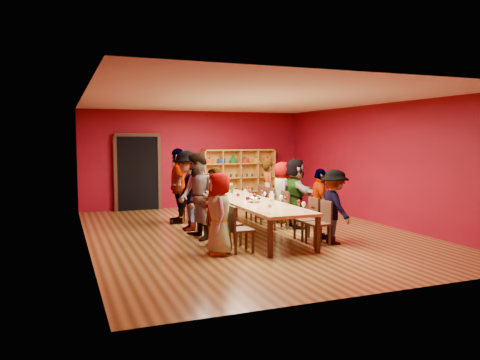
# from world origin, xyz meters

# --- Properties ---
(room_shell) EXTENTS (7.10, 9.10, 3.04)m
(room_shell) POSITION_xyz_m (0.00, 0.00, 1.50)
(room_shell) COLOR #513215
(room_shell) RESTS_ON ground
(tasting_table) EXTENTS (1.10, 4.50, 0.75)m
(tasting_table) POSITION_xyz_m (0.00, 0.00, 0.70)
(tasting_table) COLOR tan
(tasting_table) RESTS_ON ground
(doorway) EXTENTS (1.40, 0.17, 2.30)m
(doorway) POSITION_xyz_m (-1.80, 4.43, 1.12)
(doorway) COLOR black
(doorway) RESTS_ON ground
(shelving_unit) EXTENTS (2.40, 0.40, 1.80)m
(shelving_unit) POSITION_xyz_m (1.40, 4.32, 0.98)
(shelving_unit) COLOR #C8862D
(shelving_unit) RESTS_ON ground
(chair_person_left_0) EXTENTS (0.42, 0.42, 0.89)m
(chair_person_left_0) POSITION_xyz_m (-0.91, -1.61, 0.50)
(chair_person_left_0) COLOR black
(chair_person_left_0) RESTS_ON ground
(person_left_0) EXTENTS (0.54, 0.80, 1.51)m
(person_left_0) POSITION_xyz_m (-1.25, -1.61, 0.76)
(person_left_0) COLOR #515156
(person_left_0) RESTS_ON ground
(chair_person_left_1) EXTENTS (0.42, 0.42, 0.89)m
(chair_person_left_1) POSITION_xyz_m (-0.91, -0.97, 0.50)
(chair_person_left_1) COLOR black
(chair_person_left_1) RESTS_ON ground
(person_left_1) EXTENTS (0.52, 0.64, 1.58)m
(person_left_1) POSITION_xyz_m (-1.16, -0.97, 0.79)
(person_left_1) COLOR silver
(person_left_1) RESTS_ON ground
(chair_person_left_2) EXTENTS (0.42, 0.42, 0.89)m
(chair_person_left_2) POSITION_xyz_m (-0.91, -0.22, 0.50)
(chair_person_left_2) COLOR black
(chair_person_left_2) RESTS_ON ground
(person_left_2) EXTENTS (0.59, 0.95, 1.85)m
(person_left_2) POSITION_xyz_m (-1.28, -0.22, 0.92)
(person_left_2) COLOR #5478AE
(person_left_2) RESTS_ON ground
(chair_person_left_3) EXTENTS (0.42, 0.42, 0.89)m
(chair_person_left_3) POSITION_xyz_m (-0.91, 0.82, 0.50)
(chair_person_left_3) COLOR black
(chair_person_left_3) RESTS_ON ground
(person_left_3) EXTENTS (0.53, 1.21, 1.86)m
(person_left_3) POSITION_xyz_m (-1.22, 0.82, 0.93)
(person_left_3) COLOR #46464A
(person_left_3) RESTS_ON ground
(chair_person_left_4) EXTENTS (0.42, 0.42, 0.89)m
(chair_person_left_4) POSITION_xyz_m (-0.91, 1.84, 0.50)
(chair_person_left_4) COLOR black
(chair_person_left_4) RESTS_ON ground
(person_left_4) EXTENTS (0.73, 1.19, 1.90)m
(person_left_4) POSITION_xyz_m (-1.19, 1.84, 0.95)
(person_left_4) COLOR silver
(person_left_4) RESTS_ON ground
(chair_person_right_0) EXTENTS (0.42, 0.42, 0.89)m
(chair_person_right_0) POSITION_xyz_m (0.91, -1.60, 0.50)
(chair_person_right_0) COLOR black
(chair_person_right_0) RESTS_ON ground
(person_right_0) EXTENTS (0.44, 0.99, 1.51)m
(person_right_0) POSITION_xyz_m (1.21, -1.60, 0.76)
(person_right_0) COLOR silver
(person_right_0) RESTS_ON ground
(chair_person_right_1) EXTENTS (0.42, 0.42, 0.89)m
(chair_person_right_1) POSITION_xyz_m (0.91, -1.10, 0.50)
(chair_person_right_1) COLOR black
(chair_person_right_1) RESTS_ON ground
(person_right_1) EXTENTS (0.62, 0.96, 1.50)m
(person_right_1) POSITION_xyz_m (1.16, -1.10, 0.75)
(person_right_1) COLOR #151A3C
(person_right_1) RESTS_ON ground
(chair_person_right_2) EXTENTS (0.42, 0.42, 0.89)m
(chair_person_right_2) POSITION_xyz_m (0.91, 0.23, 0.50)
(chair_person_right_2) COLOR black
(chair_person_right_2) RESTS_ON ground
(person_right_2) EXTENTS (0.52, 1.57, 1.67)m
(person_right_2) POSITION_xyz_m (1.28, 0.23, 0.84)
(person_right_2) COLOR beige
(person_right_2) RESTS_ON ground
(chair_person_right_3) EXTENTS (0.42, 0.42, 0.89)m
(chair_person_right_3) POSITION_xyz_m (0.91, 1.01, 0.50)
(chair_person_right_3) COLOR black
(chair_person_right_3) RESTS_ON ground
(person_right_3) EXTENTS (0.60, 0.84, 1.55)m
(person_right_3) POSITION_xyz_m (1.31, 1.01, 0.78)
(person_right_3) COLOR #6083C6
(person_right_3) RESTS_ON ground
(chair_person_right_4) EXTENTS (0.42, 0.42, 0.89)m
(chair_person_right_4) POSITION_xyz_m (0.91, 1.65, 0.50)
(chair_person_right_4) COLOR black
(chair_person_right_4) RESTS_ON ground
(person_right_4) EXTENTS (0.44, 0.59, 1.55)m
(person_right_4) POSITION_xyz_m (1.23, 1.65, 0.78)
(person_right_4) COLOR #CE8A8B
(person_right_4) RESTS_ON ground
(wine_glass_0) EXTENTS (0.08, 0.08, 0.19)m
(wine_glass_0) POSITION_xyz_m (-0.31, -0.10, 0.89)
(wine_glass_0) COLOR white
(wine_glass_0) RESTS_ON tasting_table
(wine_glass_1) EXTENTS (0.09, 0.09, 0.21)m
(wine_glass_1) POSITION_xyz_m (-0.11, 1.32, 0.90)
(wine_glass_1) COLOR white
(wine_glass_1) RESTS_ON tasting_table
(wine_glass_2) EXTENTS (0.08, 0.08, 0.21)m
(wine_glass_2) POSITION_xyz_m (0.34, -0.90, 0.90)
(wine_glass_2) COLOR white
(wine_glass_2) RESTS_ON tasting_table
(wine_glass_3) EXTENTS (0.09, 0.09, 0.21)m
(wine_glass_3) POSITION_xyz_m (0.26, 1.90, 0.91)
(wine_glass_3) COLOR white
(wine_glass_3) RESTS_ON tasting_table
(wine_glass_4) EXTENTS (0.08, 0.08, 0.19)m
(wine_glass_4) POSITION_xyz_m (-0.37, -1.91, 0.89)
(wine_glass_4) COLOR white
(wine_glass_4) RESTS_ON tasting_table
(wine_glass_5) EXTENTS (0.08, 0.08, 0.19)m
(wine_glass_5) POSITION_xyz_m (0.38, -1.64, 0.89)
(wine_glass_5) COLOR white
(wine_glass_5) RESTS_ON tasting_table
(wine_glass_6) EXTENTS (0.07, 0.07, 0.18)m
(wine_glass_6) POSITION_xyz_m (-0.31, 0.14, 0.88)
(wine_glass_6) COLOR white
(wine_glass_6) RESTS_ON tasting_table
(wine_glass_7) EXTENTS (0.09, 0.09, 0.22)m
(wine_glass_7) POSITION_xyz_m (-0.09, -0.51, 0.91)
(wine_glass_7) COLOR white
(wine_glass_7) RESTS_ON tasting_table
(wine_glass_8) EXTENTS (0.07, 0.07, 0.18)m
(wine_glass_8) POSITION_xyz_m (-0.27, -0.94, 0.88)
(wine_glass_8) COLOR white
(wine_glass_8) RESTS_ON tasting_table
(wine_glass_9) EXTENTS (0.08, 0.08, 0.20)m
(wine_glass_9) POSITION_xyz_m (0.35, -1.08, 0.89)
(wine_glass_9) COLOR white
(wine_glass_9) RESTS_ON tasting_table
(wine_glass_10) EXTENTS (0.09, 0.09, 0.21)m
(wine_glass_10) POSITION_xyz_m (0.36, 0.99, 0.91)
(wine_glass_10) COLOR white
(wine_glass_10) RESTS_ON tasting_table
(wine_glass_11) EXTENTS (0.08, 0.08, 0.20)m
(wine_glass_11) POSITION_xyz_m (0.18, 0.39, 0.89)
(wine_glass_11) COLOR white
(wine_glass_11) RESTS_ON tasting_table
(wine_glass_12) EXTENTS (0.09, 0.09, 0.22)m
(wine_glass_12) POSITION_xyz_m (0.32, 0.00, 0.91)
(wine_glass_12) COLOR white
(wine_glass_12) RESTS_ON tasting_table
(wine_glass_13) EXTENTS (0.09, 0.09, 0.22)m
(wine_glass_13) POSITION_xyz_m (-0.28, 1.05, 0.91)
(wine_glass_13) COLOR white
(wine_glass_13) RESTS_ON tasting_table
(wine_glass_14) EXTENTS (0.07, 0.07, 0.18)m
(wine_glass_14) POSITION_xyz_m (-0.35, 1.75, 0.88)
(wine_glass_14) COLOR white
(wine_glass_14) RESTS_ON tasting_table
(wine_glass_15) EXTENTS (0.08, 0.08, 0.19)m
(wine_glass_15) POSITION_xyz_m (0.32, -1.92, 0.89)
(wine_glass_15) COLOR white
(wine_glass_15) RESTS_ON tasting_table
(wine_glass_16) EXTENTS (0.08, 0.08, 0.20)m
(wine_glass_16) POSITION_xyz_m (-0.35, 1.81, 0.89)
(wine_glass_16) COLOR white
(wine_glass_16) RESTS_ON tasting_table
(wine_glass_17) EXTENTS (0.08, 0.08, 0.20)m
(wine_glass_17) POSITION_xyz_m (-0.37, -0.79, 0.89)
(wine_glass_17) COLOR white
(wine_glass_17) RESTS_ON tasting_table
(wine_glass_18) EXTENTS (0.07, 0.07, 0.18)m
(wine_glass_18) POSITION_xyz_m (0.37, -0.02, 0.88)
(wine_glass_18) COLOR white
(wine_glass_18) RESTS_ON tasting_table
(wine_glass_19) EXTENTS (0.08, 0.08, 0.21)m
(wine_glass_19) POSITION_xyz_m (-0.05, -1.26, 0.90)
(wine_glass_19) COLOR white
(wine_glass_19) RESTS_ON tasting_table
(spittoon_bowl) EXTENTS (0.29, 0.29, 0.16)m
(spittoon_bowl) POSITION_xyz_m (-0.02, -0.33, 0.82)
(spittoon_bowl) COLOR silver
(spittoon_bowl) RESTS_ON tasting_table
(carafe_a) EXTENTS (0.12, 0.12, 0.24)m
(carafe_a) POSITION_xyz_m (-0.08, 0.07, 0.86)
(carafe_a) COLOR white
(carafe_a) RESTS_ON tasting_table
(carafe_b) EXTENTS (0.11, 0.11, 0.28)m
(carafe_b) POSITION_xyz_m (0.17, -0.81, 0.88)
(carafe_b) COLOR white
(carafe_b) RESTS_ON tasting_table
(wine_bottle) EXTENTS (0.08, 0.08, 0.28)m
(wine_bottle) POSITION_xyz_m (0.11, 1.45, 0.86)
(wine_bottle) COLOR #15391C
(wine_bottle) RESTS_ON tasting_table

